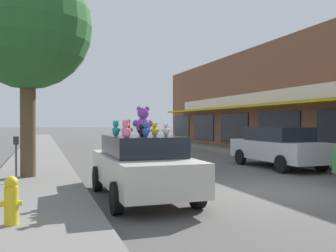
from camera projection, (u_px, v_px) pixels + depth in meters
name	position (u px, v px, depth m)	size (l,w,h in m)	color
ground_plane	(268.00, 192.00, 9.65)	(260.00, 260.00, 0.00)	#514F4C
sidewalk_near	(33.00, 205.00, 7.82)	(2.47, 90.00, 0.15)	slate
plush_art_car	(142.00, 165.00, 8.83)	(1.91, 4.29, 1.49)	beige
teddy_bear_giant	(143.00, 122.00, 8.92)	(0.52, 0.33, 0.70)	purple
teddy_bear_black	(142.00, 131.00, 8.27)	(0.21, 0.17, 0.28)	black
teddy_bear_brown	(127.00, 128.00, 8.33)	(0.26, 0.26, 0.38)	olive
teddy_bear_red	(127.00, 130.00, 8.11)	(0.22, 0.21, 0.32)	red
teddy_bear_pink	(126.00, 129.00, 7.64)	(0.22, 0.27, 0.37)	pink
teddy_bear_white	(166.00, 129.00, 8.89)	(0.21, 0.21, 0.32)	white
teddy_bear_yellow	(155.00, 129.00, 8.69)	(0.23, 0.21, 0.32)	yellow
teddy_bear_teal	(116.00, 129.00, 8.59)	(0.22, 0.27, 0.37)	teal
teddy_bear_blue	(146.00, 130.00, 8.20)	(0.20, 0.24, 0.33)	blue
parked_car_far_center	(278.00, 146.00, 14.88)	(1.92, 4.67, 1.61)	#B7B7BC
street_tree	(28.00, 26.00, 11.38)	(3.88, 3.88, 6.55)	brown
fire_hydrant	(11.00, 200.00, 6.05)	(0.33, 0.22, 0.79)	yellow
parking_meter	(16.00, 153.00, 10.23)	(0.14, 0.10, 1.27)	#4C4C51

